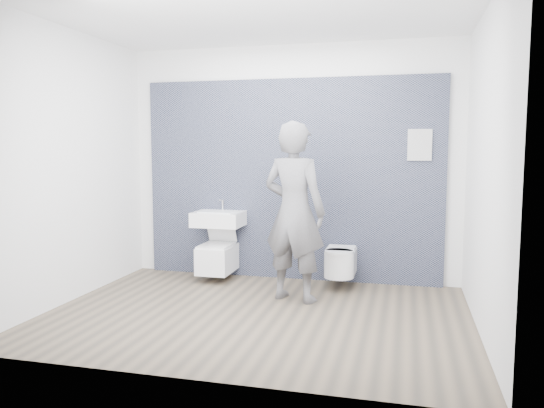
% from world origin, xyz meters
% --- Properties ---
extents(ground, '(4.00, 4.00, 0.00)m').
position_xyz_m(ground, '(0.00, 0.00, 0.00)').
color(ground, brown).
rests_on(ground, ground).
extents(room_shell, '(4.00, 4.00, 4.00)m').
position_xyz_m(room_shell, '(0.00, 0.00, 1.74)').
color(room_shell, silver).
rests_on(room_shell, ground).
extents(tile_wall, '(3.60, 0.06, 2.40)m').
position_xyz_m(tile_wall, '(0.00, 1.47, 0.00)').
color(tile_wall, black).
rests_on(tile_wall, ground).
extents(washbasin, '(0.58, 0.44, 0.44)m').
position_xyz_m(washbasin, '(-0.82, 1.22, 0.74)').
color(washbasin, white).
rests_on(washbasin, ground).
extents(toilet_square, '(0.38, 0.55, 0.71)m').
position_xyz_m(toilet_square, '(-0.82, 1.17, 0.28)').
color(toilet_square, white).
rests_on(toilet_square, ground).
extents(toilet_rounded, '(0.33, 0.56, 0.31)m').
position_xyz_m(toilet_rounded, '(0.66, 1.16, 0.30)').
color(toilet_rounded, white).
rests_on(toilet_rounded, ground).
extents(info_placard, '(0.26, 0.03, 0.35)m').
position_xyz_m(info_placard, '(1.49, 1.43, 0.00)').
color(info_placard, white).
rests_on(info_placard, ground).
extents(visitor, '(0.77, 0.60, 1.86)m').
position_xyz_m(visitor, '(0.25, 0.56, 0.93)').
color(visitor, slate).
rests_on(visitor, ground).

